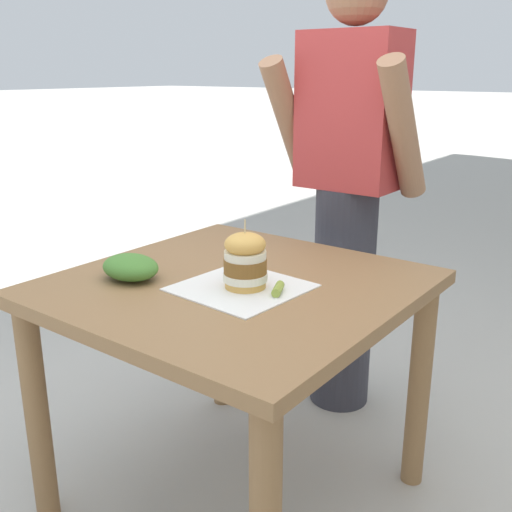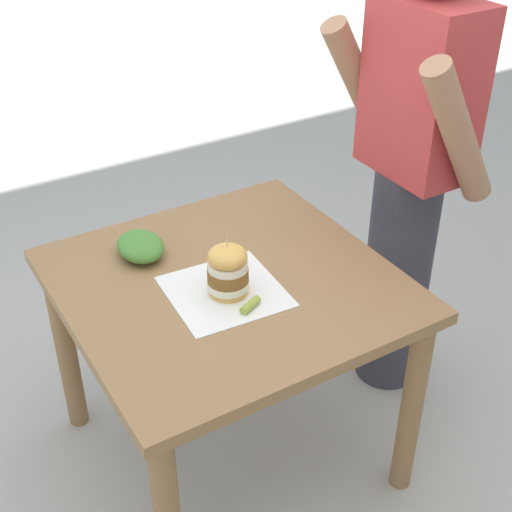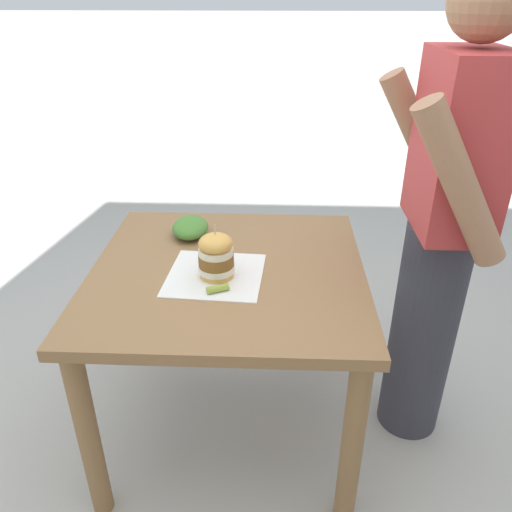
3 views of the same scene
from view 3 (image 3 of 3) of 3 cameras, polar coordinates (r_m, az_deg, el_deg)
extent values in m
plane|color=#ADAAA3|center=(2.22, -2.71, -18.20)|extent=(80.00, 80.00, 0.00)
cube|color=olive|center=(1.77, -3.24, -1.93)|extent=(0.95, 0.96, 0.04)
cylinder|color=olive|center=(2.38, -12.17, -4.31)|extent=(0.07, 0.07, 0.70)
cylinder|color=olive|center=(1.78, -18.61, -18.92)|extent=(0.07, 0.07, 0.70)
cylinder|color=olive|center=(2.33, 8.34, -4.83)|extent=(0.07, 0.07, 0.70)
cylinder|color=olive|center=(1.70, 10.93, -20.44)|extent=(0.07, 0.07, 0.70)
cube|color=white|center=(1.72, -4.67, -2.15)|extent=(0.34, 0.34, 0.00)
cylinder|color=gold|center=(1.70, -4.51, -1.97)|extent=(0.11, 0.11, 0.02)
cylinder|color=silver|center=(1.69, -4.53, -1.36)|extent=(0.12, 0.12, 0.02)
cylinder|color=brown|center=(1.68, -4.57, -0.43)|extent=(0.12, 0.12, 0.04)
cylinder|color=silver|center=(1.66, -4.62, 0.52)|extent=(0.12, 0.12, 0.02)
ellipsoid|color=gold|center=(1.65, -4.66, 1.44)|extent=(0.11, 0.11, 0.06)
cylinder|color=#D1B77F|center=(1.63, -4.71, 2.76)|extent=(0.00, 0.00, 0.05)
cylinder|color=#8EA83D|center=(1.61, -4.39, -3.72)|extent=(0.05, 0.08, 0.02)
ellipsoid|color=#477F33|center=(1.99, -7.51, 3.26)|extent=(0.18, 0.14, 0.07)
cylinder|color=#33333D|center=(2.03, 18.50, -8.30)|extent=(0.24, 0.24, 0.90)
cube|color=#B73838|center=(1.72, 22.25, 11.70)|extent=(0.36, 0.22, 0.56)
sphere|color=#9E7051|center=(1.66, 24.99, 24.89)|extent=(0.22, 0.22, 0.22)
cylinder|color=#9E7051|center=(1.93, 18.20, 12.46)|extent=(0.09, 0.34, 0.50)
cylinder|color=#9E7051|center=(1.51, 22.34, 7.49)|extent=(0.09, 0.34, 0.50)
camera|label=1|loc=(1.54, -66.03, 0.11)|focal=42.00mm
camera|label=2|loc=(1.05, -98.73, 18.12)|focal=50.00mm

